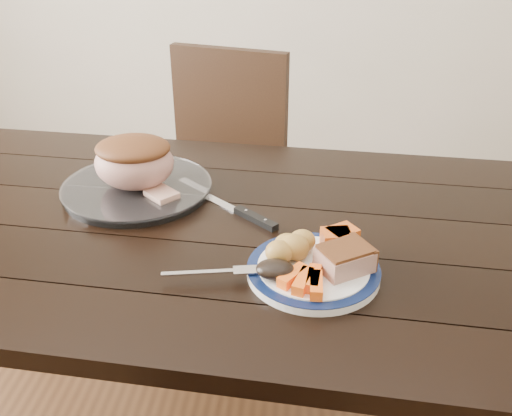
# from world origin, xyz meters

# --- Properties ---
(dining_table) EXTENTS (1.66, 1.01, 0.75)m
(dining_table) POSITION_xyz_m (0.00, 0.00, 0.66)
(dining_table) COLOR black
(dining_table) RESTS_ON ground
(chair_far) EXTENTS (0.51, 0.52, 0.93)m
(chair_far) POSITION_xyz_m (-0.13, 0.74, 0.52)
(chair_far) COLOR black
(chair_far) RESTS_ON ground
(dinner_plate) EXTENTS (0.25, 0.25, 0.02)m
(dinner_plate) POSITION_xyz_m (0.20, -0.18, 0.76)
(dinner_plate) COLOR white
(dinner_plate) RESTS_ON dining_table
(plate_rim) EXTENTS (0.25, 0.25, 0.02)m
(plate_rim) POSITION_xyz_m (0.20, -0.18, 0.77)
(plate_rim) COLOR #0B173B
(plate_rim) RESTS_ON dinner_plate
(serving_platter) EXTENTS (0.35, 0.35, 0.02)m
(serving_platter) POSITION_xyz_m (-0.22, 0.12, 0.76)
(serving_platter) COLOR white
(serving_platter) RESTS_ON dining_table
(pork_slice) EXTENTS (0.12, 0.11, 0.04)m
(pork_slice) POSITION_xyz_m (0.26, -0.18, 0.79)
(pork_slice) COLOR tan
(pork_slice) RESTS_ON dinner_plate
(roasted_potatoes) EXTENTS (0.09, 0.09, 0.05)m
(roasted_potatoes) POSITION_xyz_m (0.16, -0.15, 0.79)
(roasted_potatoes) COLOR gold
(roasted_potatoes) RESTS_ON dinner_plate
(carrot_batons) EXTENTS (0.08, 0.09, 0.02)m
(carrot_batons) POSITION_xyz_m (0.19, -0.24, 0.78)
(carrot_batons) COLOR #FF6115
(carrot_batons) RESTS_ON dinner_plate
(pumpkin_wedges) EXTENTS (0.08, 0.07, 0.04)m
(pumpkin_wedges) POSITION_xyz_m (0.25, -0.11, 0.79)
(pumpkin_wedges) COLOR orange
(pumpkin_wedges) RESTS_ON dinner_plate
(dark_mushroom) EXTENTS (0.07, 0.05, 0.03)m
(dark_mushroom) POSITION_xyz_m (0.13, -0.22, 0.79)
(dark_mushroom) COLOR black
(dark_mushroom) RESTS_ON dinner_plate
(fork) EXTENTS (0.18, 0.05, 0.00)m
(fork) POSITION_xyz_m (0.03, -0.22, 0.77)
(fork) COLOR silver
(fork) RESTS_ON dinner_plate
(roast_joint) EXTENTS (0.19, 0.16, 0.12)m
(roast_joint) POSITION_xyz_m (-0.22, 0.12, 0.83)
(roast_joint) COLOR tan
(roast_joint) RESTS_ON serving_platter
(cut_slice) EXTENTS (0.09, 0.09, 0.02)m
(cut_slice) POSITION_xyz_m (-0.15, 0.07, 0.78)
(cut_slice) COLOR tan
(cut_slice) RESTS_ON serving_platter
(carving_knife) EXTENTS (0.26, 0.22, 0.01)m
(carving_knife) POSITION_xyz_m (0.05, 0.04, 0.76)
(carving_knife) COLOR silver
(carving_knife) RESTS_ON dining_table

